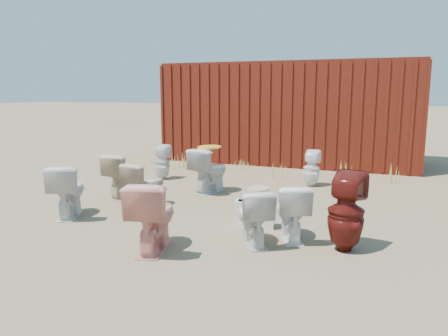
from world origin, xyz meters
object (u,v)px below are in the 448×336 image
at_px(shipping_container, 292,113).
at_px(toilet_front_e, 253,216).
at_px(toilet_front_c, 291,211).
at_px(toilet_front_pink, 153,215).
at_px(toilet_back_yellowlid, 209,170).
at_px(loose_tank, 255,214).
at_px(toilet_front_maroon, 346,212).
at_px(toilet_back_e, 312,168).
at_px(toilet_front_a, 68,190).
at_px(toilet_back_a, 162,162).
at_px(toilet_back_beige_right, 124,175).
at_px(toilet_back_beige_left, 145,185).

relative_size(shipping_container, toilet_front_e, 9.16).
bearing_deg(toilet_front_c, toilet_front_pink, 11.76).
relative_size(toilet_back_yellowlid, loose_tank, 1.55).
bearing_deg(toilet_front_maroon, toilet_back_e, -63.89).
xyz_separation_m(toilet_front_c, toilet_back_e, (-0.31, 3.01, -0.00)).
bearing_deg(toilet_front_a, toilet_front_e, 152.29).
relative_size(toilet_front_c, toilet_back_a, 0.99).
relative_size(toilet_front_c, toilet_back_yellowlid, 0.88).
xyz_separation_m(toilet_front_maroon, toilet_back_beige_right, (-3.67, 1.19, -0.07)).
bearing_deg(toilet_back_a, toilet_front_c, 136.08).
relative_size(toilet_front_pink, toilet_back_e, 1.18).
bearing_deg(loose_tank, toilet_front_e, -86.05).
bearing_deg(toilet_back_a, toilet_front_maroon, 139.54).
distance_m(toilet_front_pink, loose_tank, 1.45).
relative_size(toilet_front_a, toilet_front_pink, 0.94).
xyz_separation_m(shipping_container, toilet_back_beige_right, (-1.66, -4.89, -0.83)).
distance_m(toilet_front_pink, toilet_front_maroon, 2.11).
distance_m(toilet_front_a, toilet_front_maroon, 3.74).
height_order(toilet_back_beige_right, toilet_back_e, toilet_back_beige_right).
bearing_deg(loose_tank, toilet_back_beige_left, 156.90).
relative_size(toilet_front_c, toilet_back_beige_right, 0.92).
distance_m(toilet_back_a, toilet_back_yellowlid, 1.49).
distance_m(toilet_front_maroon, toilet_front_e, 1.02).
relative_size(toilet_back_e, loose_tank, 1.34).
bearing_deg(toilet_back_e, toilet_front_e, 90.95).
bearing_deg(toilet_back_beige_right, loose_tank, 165.10).
distance_m(toilet_front_c, toilet_back_yellowlid, 2.66).
relative_size(shipping_container, toilet_back_e, 8.96).
distance_m(toilet_front_maroon, toilet_back_a, 4.70).
relative_size(toilet_front_maroon, toilet_back_beige_left, 1.28).
height_order(shipping_container, toilet_front_maroon, shipping_container).
height_order(toilet_front_c, toilet_back_e, toilet_front_c).
xyz_separation_m(toilet_front_maroon, toilet_back_yellowlid, (-2.51, 2.04, -0.05)).
xyz_separation_m(toilet_front_pink, toilet_front_maroon, (1.96, 0.77, 0.04)).
relative_size(toilet_front_pink, loose_tank, 1.58).
distance_m(shipping_container, toilet_back_yellowlid, 4.14).
height_order(toilet_front_maroon, toilet_back_yellowlid, toilet_front_maroon).
relative_size(toilet_front_c, loose_tank, 1.36).
bearing_deg(toilet_front_c, toilet_back_a, -61.76).
bearing_deg(toilet_front_c, shipping_container, -99.80).
relative_size(toilet_front_a, toilet_back_yellowlid, 0.96).
xyz_separation_m(toilet_front_e, loose_tank, (-0.18, 0.60, -0.15)).
relative_size(toilet_front_maroon, toilet_front_e, 1.34).
bearing_deg(loose_tank, toilet_front_pink, -135.64).
height_order(toilet_back_yellowlid, toilet_back_e, toilet_back_yellowlid).
height_order(toilet_front_pink, toilet_front_c, toilet_front_pink).
bearing_deg(toilet_back_beige_left, toilet_back_e, -118.02).
xyz_separation_m(toilet_front_a, toilet_back_beige_right, (0.07, 1.25, -0.01)).
relative_size(toilet_front_maroon, toilet_back_beige_right, 1.19).
height_order(shipping_container, toilet_front_pink, shipping_container).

